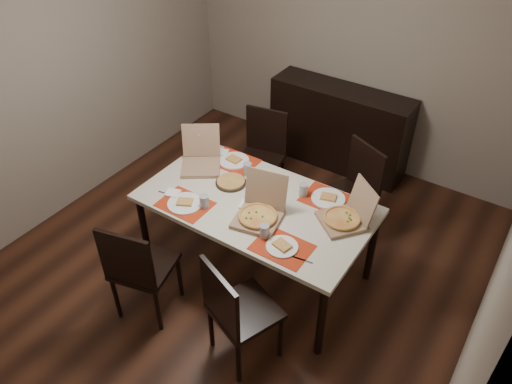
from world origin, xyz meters
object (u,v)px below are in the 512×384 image
Objects in this scene: sideboard at (339,127)px; dip_bowl at (278,189)px; chair_far_left at (262,153)px; chair_far_right at (353,190)px; chair_near_left at (138,267)px; chair_near_right at (236,310)px; dining_table at (256,209)px; soda_bottle at (200,143)px; pizza_box_center at (259,213)px.

dip_bowl is at bearing -82.16° from sideboard.
chair_far_left is 1.00× the size of chair_far_right.
chair_far_left is at bearing -111.37° from sideboard.
chair_far_right is at bearing 62.00° from chair_near_left.
dip_bowl is at bearing 106.64° from chair_near_right.
sideboard is at bearing 68.63° from chair_far_left.
sideboard is 1.88m from dining_table.
chair_near_right is at bearing -73.36° from dip_bowl.
dining_table is at bearing -20.31° from soda_bottle.
chair_near_right reaches higher than dip_bowl.
pizza_box_center is 1.53× the size of soda_bottle.
soda_bottle is (-0.31, 1.16, 0.35)m from chair_near_left.
chair_near_right is (0.36, -0.79, -0.17)m from dining_table.
chair_far_left is at bearing 92.32° from chair_near_left.
soda_bottle is (-0.84, 0.06, 0.10)m from dip_bowl.
chair_near_right reaches higher than sideboard.
sideboard is 0.83× the size of dining_table.
pizza_box_center reaches higher than soda_bottle.
chair_far_right is 0.80m from dip_bowl.
sideboard is 1.18m from chair_far_right.
sideboard is at bearing 122.00° from chair_far_right.
chair_far_left is 2.22× the size of pizza_box_center.
chair_far_left is at bearing 120.50° from dining_table.
soda_bottle is (-0.61, -1.57, 0.42)m from sideboard.
chair_near_right is 1.09m from dip_bowl.
chair_near_right is 3.39× the size of soda_bottle.
chair_near_left is at bearing -115.67° from dip_bowl.
dip_bowl is at bearing -121.72° from chair_far_right.
chair_near_right is 1.00× the size of chair_far_right.
sideboard is 2.74m from chair_near_left.
chair_near_right and chair_far_left have the same top height.
dining_table is at bearing -105.04° from dip_bowl.
sideboard is 2.06m from pizza_box_center.
chair_near_left is 1.96m from chair_far_right.
sideboard is 1.68m from dip_bowl.
pizza_box_center is at bearing -81.71° from sideboard.
sideboard reaches higher than dining_table.
sideboard reaches higher than dip_bowl.
pizza_box_center reaches higher than chair_near_left.
chair_far_left is 1.28m from pizza_box_center.
chair_far_left is 8.57× the size of dip_bowl.
pizza_box_center is (0.59, 0.72, 0.29)m from chair_near_left.
sideboard is at bearing 68.79° from soda_bottle.
chair_near_left is 1.24m from dip_bowl.
chair_near_right is at bearing -69.91° from pizza_box_center.
dip_bowl is 0.84m from soda_bottle.
chair_near_left is at bearing -118.00° from chair_far_right.
chair_far_left is (-0.90, 1.70, 0.00)m from chair_near_right.
dining_table is 6.56× the size of soda_bottle.
chair_near_left is (-0.30, -2.73, 0.06)m from sideboard.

